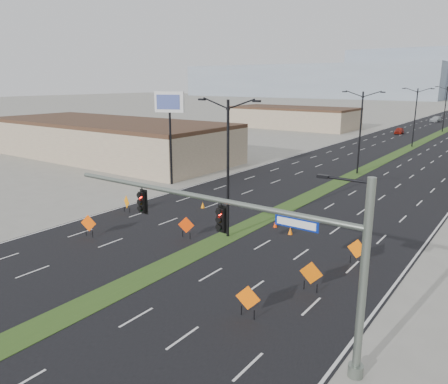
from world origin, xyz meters
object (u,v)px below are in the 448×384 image
Objects in this scene: construction_sign_5 at (357,250)px; pole_sign_west at (169,109)px; streetlight_2 at (415,116)px; cone_0 at (187,221)px; construction_sign_0 at (127,203)px; cone_3 at (203,205)px; cone_2 at (275,224)px; construction_sign_1 at (89,224)px; construction_sign_3 at (248,299)px; cone_1 at (290,231)px; car_far at (436,119)px; construction_sign_2 at (186,226)px; signal_mast at (256,237)px; streetlight_1 at (360,130)px; streetlight_3 at (445,108)px; streetlight_0 at (228,165)px; construction_sign_4 at (311,274)px; car_left at (399,131)px.

construction_sign_5 is 27.32m from pole_sign_west.
cone_0 is (-4.18, -55.72, -5.10)m from streetlight_2.
cone_3 is (4.59, 4.94, -0.61)m from construction_sign_0.
cone_0 reaches higher than cone_2.
construction_sign_1 is 1.00× the size of construction_sign_3.
pole_sign_west is at bearing 158.90° from cone_1.
streetlight_2 is at bearing 63.24° from construction_sign_1.
construction_sign_1 reaches higher than car_far.
construction_sign_2 reaches higher than cone_3.
streetlight_1 is at bearing 102.69° from signal_mast.
construction_sign_0 is (-4.51, -110.26, 0.16)m from car_far.
streetlight_2 is 1.00× the size of streetlight_3.
cone_2 is at bearing -88.68° from streetlight_3.
streetlight_0 reaches higher than signal_mast.
pole_sign_west reaches higher than construction_sign_3.
cone_2 is (-7.67, 3.33, -0.73)m from construction_sign_5.
cone_1 is at bearing 116.98° from construction_sign_4.
cone_3 is at bearing -104.85° from streetlight_1.
cone_1 is at bearing -78.40° from car_far.
signal_mast is 22.01m from construction_sign_0.
streetlight_1 is 24.73m from cone_2.
streetlight_3 reaches higher than construction_sign_0.
streetlight_3 is 88.99m from construction_sign_4.
streetlight_2 is 52.40m from cone_2.
construction_sign_5 reaches higher than car_left.
construction_sign_0 is at bearing -85.99° from car_far.
construction_sign_5 is (2.11, 9.35, -0.00)m from construction_sign_3.
construction_sign_4 is at bearing -76.21° from car_far.
signal_mast is at bearing -61.05° from pole_sign_west.
pole_sign_west is at bearing -130.12° from streetlight_1.
streetlight_1 is 25.68m from cone_1.
cone_3 is at bearing -52.24° from pole_sign_west.
construction_sign_1 is (-8.35, -34.03, -4.43)m from streetlight_1.
pole_sign_west reaches higher than car_far.
construction_sign_3 reaches higher than cone_3.
construction_sign_3 is at bearing -77.10° from car_far.
construction_sign_1 reaches higher than cone_1.
streetlight_0 is at bearing 116.58° from construction_sign_3.
streetlight_1 is at bearing 111.93° from construction_sign_5.
streetlight_2 reaches higher than cone_1.
streetlight_1 reaches higher than signal_mast.
cone_0 is (2.79, -74.21, -0.37)m from car_left.
streetlight_2 is 17.36× the size of cone_3.
pole_sign_west is (-10.78, 9.96, 8.00)m from cone_0.
streetlight_1 reaches higher than construction_sign_0.
cone_1 is at bearing 159.71° from construction_sign_5.
streetlight_3 reaches higher than construction_sign_5.
car_left is at bearing 92.15° from cone_0.
streetlight_1 is at bearing -87.60° from car_left.
car_left is at bearing 98.53° from streetlight_1.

